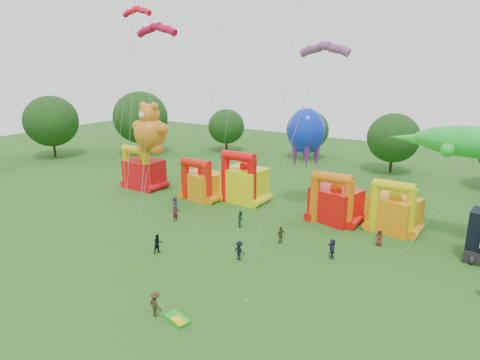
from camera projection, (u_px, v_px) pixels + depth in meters
The scene contains 22 objects.
ground at pixel (77, 318), 30.38m from camera, with size 160.00×160.00×0.00m, color #2C5A19.
tree_ring at pixel (64, 230), 29.78m from camera, with size 120.53×122.60×12.07m.
bouncy_castle_0 at pixel (143, 172), 60.77m from camera, with size 4.93×3.97×6.28m.
bouncy_castle_1 at pixel (202, 183), 56.10m from camera, with size 5.59×4.90×5.53m.
bouncy_castle_2 at pixel (244, 182), 54.90m from camera, with size 5.35×4.38×6.75m.
bouncy_castle_3 at pixel (335, 202), 47.99m from camera, with size 5.84×5.12×5.96m.
bouncy_castle_4 at pixel (394, 211), 45.30m from camera, with size 5.51×4.83×5.81m.
teddy_bear_kite at pixel (148, 154), 55.79m from camera, with size 6.19×7.61×12.53m.
gecko_kite at pixel (454, 181), 40.36m from camera, with size 14.99×8.89×11.86m.
octopus_kite at pixel (301, 149), 51.39m from camera, with size 4.60×9.30×12.27m.
parafoil_kites at pixel (165, 125), 45.05m from camera, with size 31.51×16.07×24.77m.
diamond_kites at pixel (197, 72), 38.20m from camera, with size 20.20×19.47×39.35m.
folded_kite_bundle at pixel (177, 319), 29.98m from camera, with size 2.19×1.49×0.31m.
spectator_0 at pixel (175, 204), 51.56m from camera, with size 0.89×0.58×1.83m, color #2B2E47.
spectator_1 at pixel (175, 214), 48.33m from camera, with size 0.68×0.45×1.87m, color #501722.
spectator_2 at pixel (241, 219), 46.77m from camera, with size 0.88×0.69×1.82m, color #1A412B.
spectator_3 at pixel (239, 251), 38.97m from camera, with size 1.18×0.68×1.82m, color black.
spectator_4 at pixel (281, 235), 42.60m from camera, with size 1.04×0.43×1.77m, color #48431D.
spectator_5 at pixel (332, 249), 39.38m from camera, with size 1.71×0.54×1.84m, color #252238.
spectator_6 at pixel (379, 238), 42.02m from camera, with size 0.80×0.52×1.64m, color #582019.
spectator_8 at pixel (158, 244), 40.32m from camera, with size 0.92×0.72×1.89m, color black.
spectator_9 at pixel (155, 304), 30.39m from camera, with size 1.20×0.69×1.86m, color #3A2A17.
Camera 1 is at (24.32, -15.86, 17.65)m, focal length 32.00 mm.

